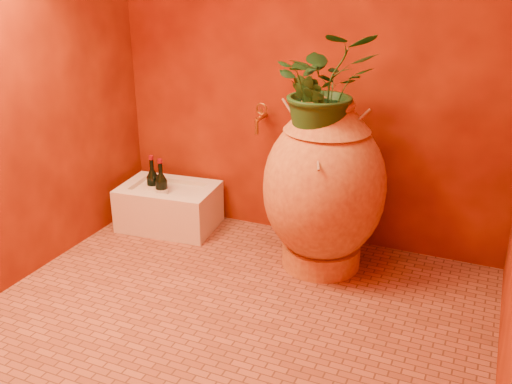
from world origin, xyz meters
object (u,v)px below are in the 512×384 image
at_px(wall_tap, 260,116).
at_px(stone_basin, 169,207).
at_px(wine_bottle_b, 162,189).
at_px(wine_bottle_c, 162,191).
at_px(amphora, 324,187).
at_px(wine_bottle_a, 153,187).

bearing_deg(wall_tap, stone_basin, -162.47).
bearing_deg(wine_bottle_b, wine_bottle_c, -58.66).
bearing_deg(amphora, wine_bottle_a, 176.73).
distance_m(wine_bottle_b, wine_bottle_c, 0.07).
distance_m(amphora, wine_bottle_b, 1.17).
relative_size(wine_bottle_a, wall_tap, 1.88).
height_order(wine_bottle_a, wall_tap, wall_tap).
bearing_deg(amphora, stone_basin, 175.24).
bearing_deg(wine_bottle_b, wine_bottle_a, -159.53).
relative_size(wine_bottle_b, wall_tap, 1.68).
distance_m(wine_bottle_a, wine_bottle_b, 0.06).
bearing_deg(wall_tap, wine_bottle_a, -163.18).
xyz_separation_m(wine_bottle_b, wall_tap, (0.63, 0.19, 0.51)).
relative_size(stone_basin, wine_bottle_b, 2.20).
xyz_separation_m(stone_basin, wine_bottle_b, (-0.05, -0.00, 0.13)).
distance_m(wine_bottle_b, wall_tap, 0.84).
relative_size(amphora, wall_tap, 5.54).
xyz_separation_m(wine_bottle_a, wall_tap, (0.69, 0.21, 0.50)).
height_order(stone_basin, wine_bottle_a, wine_bottle_a).
bearing_deg(wine_bottle_a, amphora, -3.27).
relative_size(wine_bottle_a, wine_bottle_b, 1.12).
bearing_deg(stone_basin, amphora, -4.76).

